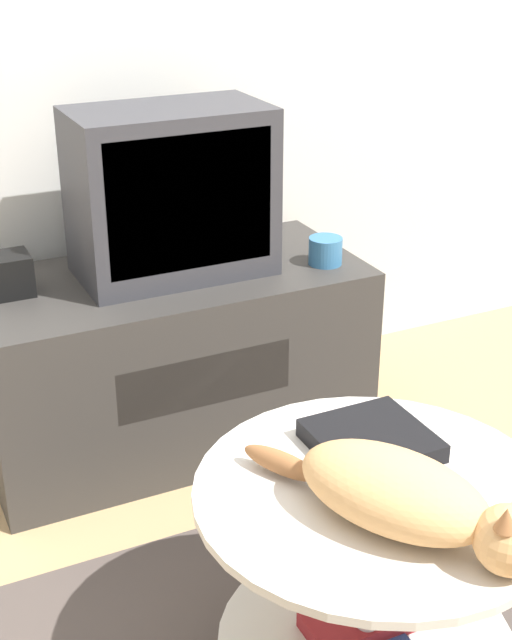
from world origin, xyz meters
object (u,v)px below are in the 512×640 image
(cat, at_px, (407,497))
(speaker, at_px, (10,274))
(tv, at_px, (171,193))
(dvd_box, at_px, (371,441))

(cat, bearing_deg, speaker, 169.64)
(tv, distance_m, dvd_box, 1.03)
(dvd_box, distance_m, cat, 0.25)
(tv, bearing_deg, cat, -92.12)
(dvd_box, relative_size, cat, 0.41)
(tv, height_order, cat, tv)
(tv, xyz_separation_m, cat, (-0.05, -1.24, -0.20))
(tv, xyz_separation_m, dvd_box, (0.03, -1.00, -0.24))
(tv, xyz_separation_m, speaker, (-0.46, 0.04, -0.18))
(tv, relative_size, cat, 1.01)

